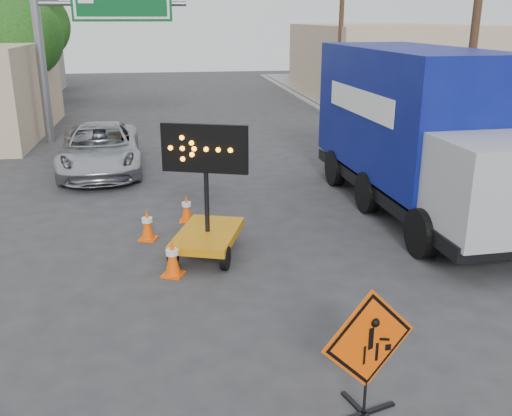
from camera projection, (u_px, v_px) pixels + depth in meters
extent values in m
plane|color=#2D2D30|center=(283.00, 375.00, 8.52)|extent=(100.00, 100.00, 0.00)
cube|color=gray|center=(381.00, 145.00, 23.60)|extent=(0.40, 60.00, 0.12)
cube|color=gray|center=(433.00, 142.00, 23.94)|extent=(4.00, 60.00, 0.15)
cube|color=tan|center=(385.00, 61.00, 37.79)|extent=(10.00, 14.00, 4.60)
cylinder|color=slate|center=(41.00, 60.00, 23.34)|extent=(0.36, 0.36, 6.80)
cylinder|color=slate|center=(112.00, 3.00, 23.08)|extent=(6.00, 0.20, 0.20)
cylinder|color=slate|center=(29.00, 28.00, 30.18)|extent=(0.44, 0.44, 9.00)
cylinder|color=#432F1C|center=(474.00, 37.00, 17.62)|extent=(0.26, 0.26, 9.00)
cylinder|color=#432F1C|center=(341.00, 28.00, 30.73)|extent=(0.26, 0.26, 9.00)
cylinder|color=#432F1C|center=(30.00, 93.00, 27.43)|extent=(0.28, 0.28, 3.25)
sphere|color=#144413|center=(23.00, 37.00, 26.62)|extent=(3.71, 3.71, 3.71)
cylinder|color=#432F1C|center=(41.00, 74.00, 34.72)|extent=(0.28, 0.28, 3.58)
sphere|color=#144413|center=(35.00, 25.00, 33.82)|extent=(4.10, 4.10, 4.10)
cube|color=black|center=(364.00, 413.00, 7.66)|extent=(0.98, 0.34, 0.04)
cube|color=black|center=(364.00, 413.00, 7.66)|extent=(0.34, 0.98, 0.04)
cylinder|color=black|center=(365.00, 390.00, 7.55)|extent=(0.04, 0.04, 0.78)
cube|color=#FB5005|center=(369.00, 339.00, 7.30)|extent=(1.36, 0.42, 1.41)
cube|color=black|center=(369.00, 339.00, 7.30)|extent=(1.27, 0.37, 1.32)
cube|color=#C77C0B|center=(208.00, 235.00, 12.70)|extent=(1.86, 2.38, 0.19)
cylinder|color=black|center=(206.00, 183.00, 12.32)|extent=(0.10, 0.10, 2.29)
cube|color=black|center=(205.00, 148.00, 12.07)|extent=(1.81, 0.71, 1.04)
imported|color=#B3B4BA|center=(100.00, 148.00, 19.55)|extent=(3.04, 5.93, 1.60)
cube|color=black|center=(416.00, 188.00, 15.47)|extent=(3.08, 9.08, 0.34)
cube|color=#08115D|center=(408.00, 111.00, 15.68)|extent=(3.11, 7.07, 3.36)
cube|color=#9EA0A5|center=(493.00, 188.00, 11.77)|extent=(2.67, 2.13, 2.02)
cube|color=#FB5005|center=(173.00, 274.00, 11.81)|extent=(0.54, 0.54, 0.03)
cone|color=#FB5005|center=(172.00, 256.00, 11.69)|extent=(0.32, 0.32, 0.78)
cylinder|color=silver|center=(172.00, 252.00, 11.66)|extent=(0.26, 0.26, 0.11)
cube|color=#FB5005|center=(148.00, 239.00, 13.71)|extent=(0.50, 0.50, 0.03)
cone|color=#FB5005|center=(147.00, 223.00, 13.59)|extent=(0.31, 0.31, 0.75)
cylinder|color=silver|center=(147.00, 220.00, 13.56)|extent=(0.25, 0.25, 0.11)
cube|color=#FB5005|center=(187.00, 221.00, 14.93)|extent=(0.43, 0.43, 0.03)
cone|color=#FB5005|center=(187.00, 207.00, 14.81)|extent=(0.29, 0.29, 0.71)
cylinder|color=silver|center=(186.00, 204.00, 14.79)|extent=(0.24, 0.24, 0.10)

